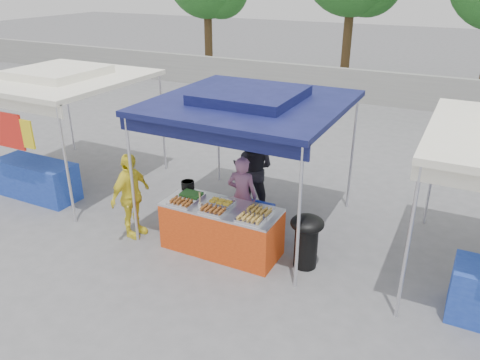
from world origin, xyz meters
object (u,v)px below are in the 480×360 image
at_px(wok_burner, 306,237).
at_px(helper_man, 253,169).
at_px(vendor_table, 221,229).
at_px(vendor_woman, 242,196).
at_px(cooking_pot, 188,185).
at_px(customer_person, 131,196).

bearing_deg(wok_burner, helper_man, 163.08).
relative_size(vendor_table, vendor_woman, 1.33).
height_order(vendor_table, vendor_woman, vendor_woman).
bearing_deg(vendor_woman, helper_man, -84.37).
bearing_deg(vendor_table, vendor_woman, 86.05).
relative_size(cooking_pot, wok_burner, 0.26).
height_order(wok_burner, vendor_woman, vendor_woman).
xyz_separation_m(vendor_woman, customer_person, (-1.73, -0.95, 0.04)).
height_order(cooking_pot, wok_burner, cooking_pot).
distance_m(wok_burner, customer_person, 3.17).
bearing_deg(helper_man, vendor_table, 86.48).
xyz_separation_m(cooking_pot, customer_person, (-0.81, -0.61, -0.13)).
relative_size(vendor_woman, helper_man, 0.86).
xyz_separation_m(vendor_table, cooking_pot, (-0.87, 0.35, 0.49)).
xyz_separation_m(helper_man, customer_person, (-1.48, -1.93, -0.08)).
xyz_separation_m(vendor_woman, helper_man, (-0.25, 0.98, 0.12)).
bearing_deg(customer_person, helper_man, -34.55).
relative_size(vendor_table, helper_man, 1.15).
distance_m(vendor_table, wok_burner, 1.46).
bearing_deg(vendor_table, cooking_pot, 158.21).
bearing_deg(vendor_woman, customer_person, 20.37).
bearing_deg(wok_burner, customer_person, -146.61).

